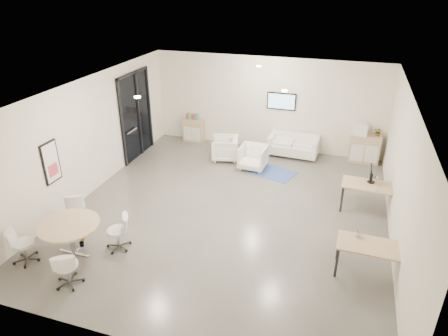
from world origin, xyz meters
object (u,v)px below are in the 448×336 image
round_table (69,227)px  sideboard_left (194,130)px  desk_front (372,248)px  desk_rear (371,187)px  armchair_right (253,156)px  armchair_left (225,147)px  loveseat (293,146)px  sideboard_right (364,149)px

round_table → sideboard_left: bearing=89.4°
sideboard_left → round_table: sideboard_left is taller
desk_front → sideboard_left: bearing=138.8°
sideboard_left → desk_rear: bearing=-27.0°
desk_front → armchair_right: bearing=132.0°
desk_front → armchair_left: bearing=136.9°
sideboard_left → round_table: 7.08m
loveseat → desk_rear: size_ratio=1.17×
armchair_left → round_table: bearing=-29.9°
armchair_right → loveseat: bearing=56.1°
loveseat → sideboard_left: bearing=-179.7°
sideboard_left → armchair_right: (2.66, -1.62, 0.00)m
loveseat → round_table: bearing=-115.6°
armchair_left → sideboard_right: bearing=90.8°
sideboard_right → desk_rear: (0.12, -3.10, 0.19)m
sideboard_left → loveseat: bearing=-3.1°
armchair_right → desk_rear: armchair_right is taller
armchair_right → desk_front: 5.42m
desk_rear → loveseat: bearing=131.6°
loveseat → desk_front: size_ratio=1.21×
desk_rear → desk_front: 2.63m
loveseat → round_table: round_table is taller
armchair_left → round_table: (-1.67, -5.86, 0.28)m
sideboard_left → desk_front: size_ratio=0.60×
armchair_left → desk_rear: (4.55, -1.92, 0.24)m
sideboard_left → desk_rear: (6.15, -3.13, 0.25)m
sideboard_left → armchair_left: size_ratio=0.97×
loveseat → desk_front: loveseat is taller
sideboard_left → sideboard_right: bearing=-0.4°
sideboard_right → desk_front: 5.73m
armchair_right → armchair_left: bearing=162.5°
desk_rear → round_table: (-6.22, -3.94, 0.04)m
sideboard_left → desk_rear: sideboard_left is taller
sideboard_right → round_table: sideboard_right is taller
loveseat → desk_rear: desk_rear is taller
desk_front → loveseat: bearing=115.4°
armchair_left → loveseat: bearing=101.3°
loveseat → sideboard_right: bearing=7.4°
armchair_left → sideboard_left: bearing=-141.2°
armchair_right → sideboard_right: bearing=28.4°
sideboard_left → armchair_left: 2.00m
desk_front → round_table: bearing=-166.2°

